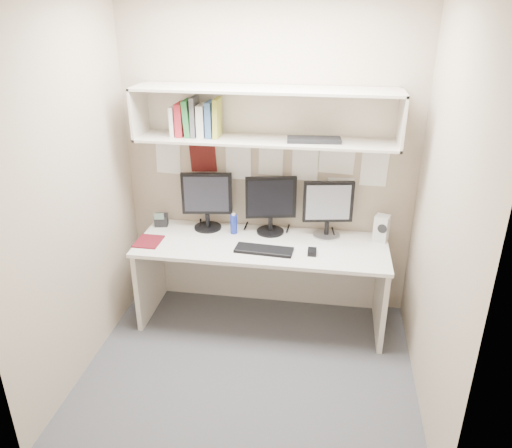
% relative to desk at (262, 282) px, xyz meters
% --- Properties ---
extents(floor, '(2.40, 2.00, 0.01)m').
position_rel_desk_xyz_m(floor, '(0.00, -0.65, -0.37)').
color(floor, '#444449').
rests_on(floor, ground).
extents(wall_back, '(2.40, 0.02, 2.60)m').
position_rel_desk_xyz_m(wall_back, '(0.00, 0.35, 0.93)').
color(wall_back, tan).
rests_on(wall_back, ground).
extents(wall_front, '(2.40, 0.02, 2.60)m').
position_rel_desk_xyz_m(wall_front, '(0.00, -1.65, 0.93)').
color(wall_front, tan).
rests_on(wall_front, ground).
extents(wall_left, '(0.02, 2.00, 2.60)m').
position_rel_desk_xyz_m(wall_left, '(-1.20, -0.65, 0.93)').
color(wall_left, tan).
rests_on(wall_left, ground).
extents(wall_right, '(0.02, 2.00, 2.60)m').
position_rel_desk_xyz_m(wall_right, '(1.20, -0.65, 0.93)').
color(wall_right, tan).
rests_on(wall_right, ground).
extents(desk, '(2.00, 0.70, 0.73)m').
position_rel_desk_xyz_m(desk, '(0.00, 0.00, 0.00)').
color(desk, silver).
rests_on(desk, floor).
extents(overhead_hutch, '(2.00, 0.38, 0.40)m').
position_rel_desk_xyz_m(overhead_hutch, '(0.00, 0.21, 1.35)').
color(overhead_hutch, beige).
rests_on(overhead_hutch, wall_back).
extents(pinned_papers, '(1.92, 0.01, 0.48)m').
position_rel_desk_xyz_m(pinned_papers, '(0.00, 0.34, 0.88)').
color(pinned_papers, white).
rests_on(pinned_papers, wall_back).
extents(monitor_left, '(0.42, 0.23, 0.49)m').
position_rel_desk_xyz_m(monitor_left, '(-0.50, 0.22, 0.63)').
color(monitor_left, black).
rests_on(monitor_left, desk).
extents(monitor_center, '(0.41, 0.23, 0.49)m').
position_rel_desk_xyz_m(monitor_center, '(0.04, 0.22, 0.63)').
color(monitor_center, black).
rests_on(monitor_center, desk).
extents(monitor_right, '(0.40, 0.22, 0.47)m').
position_rel_desk_xyz_m(monitor_right, '(0.51, 0.22, 0.62)').
color(monitor_right, '#A5A5AA').
rests_on(monitor_right, desk).
extents(keyboard, '(0.46, 0.19, 0.02)m').
position_rel_desk_xyz_m(keyboard, '(0.04, -0.14, 0.37)').
color(keyboard, black).
rests_on(keyboard, desk).
extents(mouse, '(0.07, 0.11, 0.03)m').
position_rel_desk_xyz_m(mouse, '(0.41, -0.13, 0.38)').
color(mouse, black).
rests_on(mouse, desk).
extents(speaker, '(0.14, 0.14, 0.22)m').
position_rel_desk_xyz_m(speaker, '(0.94, 0.19, 0.47)').
color(speaker, silver).
rests_on(speaker, desk).
extents(blue_bottle, '(0.06, 0.06, 0.18)m').
position_rel_desk_xyz_m(blue_bottle, '(-0.26, 0.15, 0.45)').
color(blue_bottle, '#152696').
rests_on(blue_bottle, desk).
extents(maroon_notebook, '(0.20, 0.24, 0.01)m').
position_rel_desk_xyz_m(maroon_notebook, '(-0.90, -0.13, 0.37)').
color(maroon_notebook, '#570E17').
rests_on(maroon_notebook, desk).
extents(desk_phone, '(0.12, 0.12, 0.13)m').
position_rel_desk_xyz_m(desk_phone, '(-0.91, 0.20, 0.42)').
color(desk_phone, black).
rests_on(desk_phone, desk).
extents(book_stack, '(0.38, 0.19, 0.30)m').
position_rel_desk_xyz_m(book_stack, '(-0.54, 0.17, 1.31)').
color(book_stack, silver).
rests_on(book_stack, overhead_hutch).
extents(hutch_tray, '(0.41, 0.19, 0.03)m').
position_rel_desk_xyz_m(hutch_tray, '(0.37, 0.13, 1.19)').
color(hutch_tray, black).
rests_on(hutch_tray, overhead_hutch).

